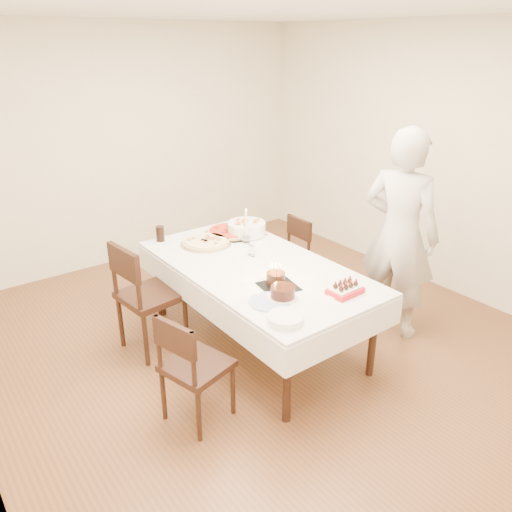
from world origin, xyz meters
TOP-DOWN VIEW (x-y plane):
  - floor at (0.00, 0.00)m, footprint 5.00×5.00m
  - wall_back at (0.00, 2.50)m, footprint 4.50×0.04m
  - wall_right at (2.25, 0.00)m, footprint 0.04×5.00m
  - ceiling at (0.00, 0.00)m, footprint 5.00×5.00m
  - dining_table at (-0.04, 0.04)m, footprint 1.89×2.42m
  - chair_right_savory at (0.73, 0.55)m, footprint 0.44×0.44m
  - chair_left_savory at (-0.80, 0.51)m, footprint 0.57×0.57m
  - chair_left_dessert at (-0.95, -0.49)m, footprint 0.54×0.54m
  - person at (1.09, -0.53)m, footprint 0.62×0.78m
  - pizza_white at (-0.13, 0.68)m, footprint 0.48×0.48m
  - pizza_pepperoni at (0.21, 0.78)m, footprint 0.59×0.59m
  - red_placemat at (0.35, 0.66)m, footprint 0.26×0.26m
  - pasta_bowl at (0.32, 0.66)m, footprint 0.42×0.42m
  - taper_candle at (0.20, 0.51)m, footprint 0.08×0.08m
  - shaker_pair at (0.05, 0.20)m, footprint 0.11×0.11m
  - cola_glass at (-0.42, 1.02)m, footprint 0.08×0.08m
  - layer_cake at (-0.23, -0.54)m, footprint 0.25×0.25m
  - cake_board at (-0.14, -0.38)m, footprint 0.32×0.32m
  - birthday_cake at (-0.13, -0.33)m, footprint 0.16×0.16m
  - strawberry_box at (0.19, -0.77)m, footprint 0.26×0.18m
  - box_lid at (0.19, -0.73)m, footprint 0.29×0.22m
  - plate_stack at (-0.43, -0.81)m, footprint 0.28×0.28m
  - china_plate at (-0.35, -0.54)m, footprint 0.38×0.38m

SIDE VIEW (x-z plane):
  - floor at x=0.00m, z-range 0.00..0.00m
  - dining_table at x=-0.04m, z-range 0.00..0.75m
  - chair_right_savory at x=0.73m, z-range 0.00..0.83m
  - chair_left_dessert at x=-0.95m, z-range 0.00..0.86m
  - chair_left_savory at x=-0.80m, z-range 0.00..1.01m
  - red_placemat at x=0.35m, z-range 0.75..0.75m
  - cake_board at x=-0.14m, z-range 0.74..0.76m
  - box_lid at x=0.19m, z-range 0.74..0.76m
  - china_plate at x=-0.35m, z-range 0.75..0.76m
  - pizza_white at x=-0.13m, z-range 0.75..0.79m
  - pizza_pepperoni at x=0.21m, z-range 0.75..0.79m
  - plate_stack at x=-0.43m, z-range 0.75..0.80m
  - strawberry_box at x=0.19m, z-range 0.75..0.81m
  - layer_cake at x=-0.23m, z-range 0.75..0.84m
  - shaker_pair at x=0.05m, z-range 0.75..0.85m
  - pasta_bowl at x=0.32m, z-range 0.76..0.88m
  - cola_glass at x=-0.42m, z-range 0.75..0.89m
  - birthday_cake at x=-0.13m, z-range 0.76..0.91m
  - taper_candle at x=0.20m, z-range 0.75..1.09m
  - person at x=1.09m, z-range 0.00..1.87m
  - wall_back at x=0.00m, z-range 0.00..2.70m
  - wall_right at x=2.25m, z-range 0.00..2.70m
  - ceiling at x=0.00m, z-range 2.70..2.70m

